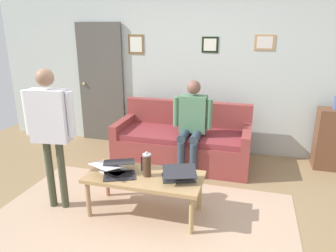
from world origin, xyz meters
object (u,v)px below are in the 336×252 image
(interior_door, at_px, (101,84))
(french_press, at_px, (147,165))
(couch, at_px, (183,143))
(laptop_center, at_px, (179,175))
(person_standing, at_px, (50,122))
(person_seated, at_px, (192,121))
(side_shelf, at_px, (331,139))
(laptop_right, at_px, (112,169))
(laptop_left, at_px, (119,171))
(coffee_table, at_px, (145,179))

(interior_door, relative_size, french_press, 7.34)
(couch, relative_size, laptop_center, 4.63)
(laptop_center, bearing_deg, person_standing, 6.04)
(couch, distance_m, person_seated, 0.51)
(side_shelf, xyz_separation_m, person_seated, (1.91, 0.59, 0.29))
(interior_door, bearing_deg, laptop_right, 118.97)
(couch, distance_m, laptop_left, 1.57)
(laptop_center, xyz_separation_m, laptop_right, (0.73, 0.05, 0.00))
(coffee_table, bearing_deg, person_standing, 7.80)
(coffee_table, bearing_deg, interior_door, -53.48)
(interior_door, bearing_deg, laptop_left, 120.76)
(french_press, height_order, side_shelf, side_shelf)
(interior_door, height_order, laptop_center, interior_door)
(laptop_left, relative_size, laptop_right, 0.97)
(coffee_table, bearing_deg, laptop_right, 7.14)
(coffee_table, bearing_deg, laptop_left, 12.49)
(coffee_table, xyz_separation_m, laptop_left, (0.26, 0.06, 0.10))
(side_shelf, xyz_separation_m, person_standing, (3.17, 1.96, 0.57))
(person_standing, bearing_deg, interior_door, -76.65)
(laptop_center, relative_size, side_shelf, 0.48)
(person_standing, bearing_deg, laptop_right, -171.82)
(french_press, relative_size, person_standing, 0.18)
(laptop_left, height_order, laptop_right, laptop_right)
(couch, height_order, person_seated, person_seated)
(coffee_table, height_order, french_press, french_press)
(couch, distance_m, side_shelf, 2.12)
(interior_door, distance_m, side_shelf, 3.74)
(laptop_center, bearing_deg, french_press, 1.82)
(laptop_center, height_order, side_shelf, side_shelf)
(interior_door, height_order, side_shelf, interior_door)
(coffee_table, height_order, side_shelf, side_shelf)
(interior_door, distance_m, person_seated, 1.97)
(interior_door, bearing_deg, side_shelf, 176.64)
(person_seated, bearing_deg, couch, -52.29)
(coffee_table, distance_m, person_seated, 1.30)
(interior_door, relative_size, person_standing, 1.30)
(laptop_left, relative_size, french_press, 1.55)
(french_press, bearing_deg, laptop_center, -178.18)
(person_standing, bearing_deg, couch, -124.19)
(coffee_table, bearing_deg, french_press, 175.98)
(coffee_table, relative_size, side_shelf, 1.41)
(french_press, relative_size, side_shelf, 0.32)
(laptop_left, xyz_separation_m, laptop_right, (0.09, -0.01, 0.00))
(coffee_table, bearing_deg, couch, -93.44)
(laptop_left, bearing_deg, couch, -102.99)
(french_press, height_order, person_standing, person_standing)
(person_standing, bearing_deg, laptop_center, -173.96)
(laptop_left, distance_m, person_standing, 0.89)
(laptop_right, bearing_deg, couch, -106.48)
(coffee_table, height_order, person_standing, person_standing)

